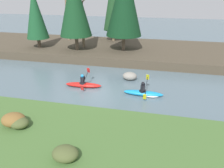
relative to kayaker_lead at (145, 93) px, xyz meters
name	(u,v)px	position (x,y,z in m)	size (l,w,h in m)	color
ground_plane	(94,93)	(-3.57, -0.34, -0.20)	(90.00, 90.00, 0.00)	slate
riverbank_near	(47,154)	(-3.57, -7.10, 0.11)	(44.00, 7.59, 0.62)	#476B33
riverbank_far	(120,50)	(-3.57, 10.00, 0.21)	(44.00, 9.55, 0.82)	#4C4233
conifer_tree_far_left	(35,14)	(-12.26, 7.77, 4.16)	(2.36, 2.36, 6.08)	brown
conifer_tree_left	(74,4)	(-7.84, 7.72, 5.22)	(3.27, 3.27, 7.73)	brown
bare_tree_upstream	(67,9)	(-10.57, 12.15, 4.36)	(4.34, 4.29, 7.94)	#7A664C
bare_tree_mid_upstream	(83,19)	(-7.49, 9.00, 3.59)	(3.48, 3.44, 6.31)	#7A664C
shrub_clump_nearest	(14,120)	(-5.91, -5.91, 0.74)	(1.18, 0.98, 0.64)	brown
shrub_clump_second	(19,123)	(-5.54, -6.01, 0.68)	(0.95, 0.79, 0.51)	#4C562D
shrub_clump_third	(65,154)	(-2.49, -7.54, 0.71)	(1.05, 0.88, 0.57)	#4C562D
kayaker_lead	(145,93)	(0.00, 0.00, 0.00)	(2.77, 2.06, 1.20)	#1993D6
kayaker_middle	(84,84)	(-4.59, 0.43, 0.02)	(2.79, 2.07, 1.20)	red
boulder_midstream	(130,76)	(-1.43, 2.58, 0.12)	(1.14, 0.89, 0.64)	gray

